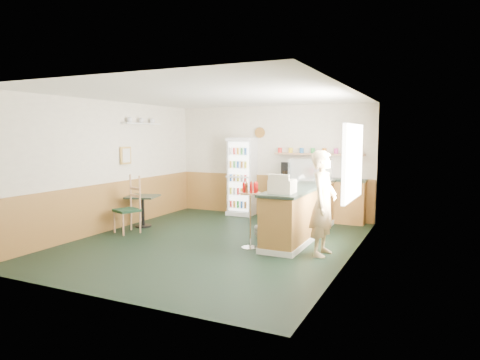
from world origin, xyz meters
The scene contains 13 objects.
ground centered at (0.00, 0.00, 0.00)m, with size 6.00×6.00×0.00m, color black.
room_envelope centered at (-0.23, 0.73, 1.52)m, with size 5.04×6.02×2.72m.
service_counter centered at (1.35, 1.07, 0.46)m, with size 0.68×3.01×1.01m.
back_counter centered at (1.19, 2.80, 0.55)m, with size 2.24×0.42×1.69m.
drinks_fridge centered at (-0.70, 2.74, 0.96)m, with size 0.64×0.54×1.93m.
display_case centered at (1.35, 1.70, 1.25)m, with size 0.86×0.45×0.49m.
cash_register centered at (1.35, -0.03, 1.13)m, with size 0.40×0.42×0.23m, color beige.
shopkeeper centered at (2.05, 0.02, 0.87)m, with size 0.58×0.42×1.74m, color tan.
condiment_stand centered at (0.78, -0.11, 0.79)m, with size 0.37×0.37×1.16m.
newspaper_rack centered at (0.99, 1.18, 0.66)m, with size 0.09×0.43×0.87m.
cafe_table centered at (-2.05, 0.53, 0.48)m, with size 0.77×0.77×0.68m.
cafe_chair centered at (-1.97, 0.01, 0.61)m, with size 0.57×0.58×1.18m.
dog_doorstop centered at (0.63, 0.69, 0.13)m, with size 0.23×0.29×0.27m.
Camera 1 is at (3.77, -6.87, 2.00)m, focal length 32.00 mm.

